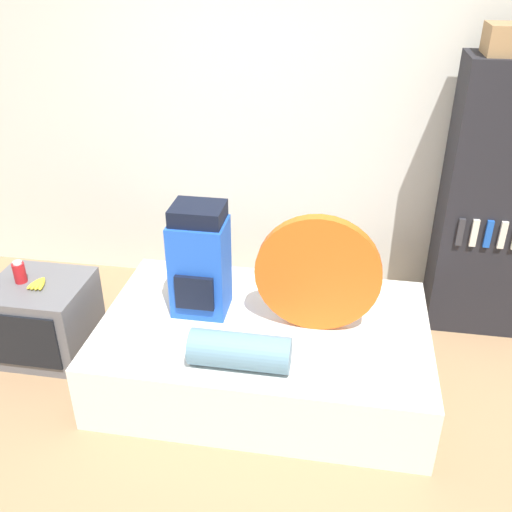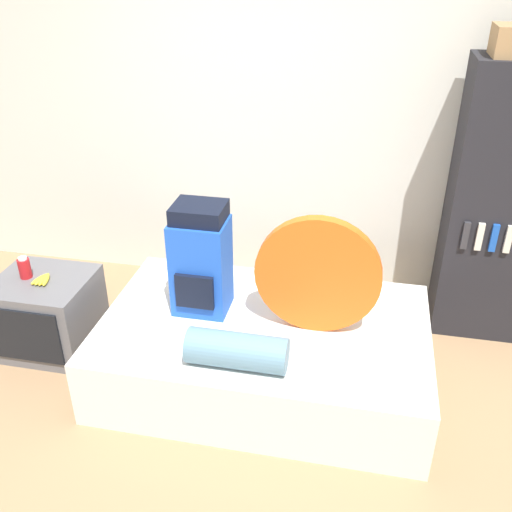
{
  "view_description": "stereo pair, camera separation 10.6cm",
  "coord_description": "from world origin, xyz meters",
  "px_view_note": "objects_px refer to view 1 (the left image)",
  "views": [
    {
      "loc": [
        0.52,
        -2.26,
        2.45
      ],
      "look_at": [
        0.05,
        0.53,
        0.88
      ],
      "focal_mm": 40.0,
      "sensor_mm": 36.0,
      "label": 1
    },
    {
      "loc": [
        0.62,
        -2.24,
        2.45
      ],
      "look_at": [
        0.05,
        0.53,
        0.88
      ],
      "focal_mm": 40.0,
      "sensor_mm": 36.0,
      "label": 2
    }
  ],
  "objects_px": {
    "backpack": "(200,261)",
    "television": "(43,318)",
    "sleeping_roll": "(240,351)",
    "canister": "(19,272)",
    "tent_bag": "(318,274)",
    "bookshelf": "(493,202)"
  },
  "relations": [
    {
      "from": "backpack",
      "to": "television",
      "type": "relative_size",
      "value": 1.14
    },
    {
      "from": "sleeping_roll",
      "to": "television",
      "type": "bearing_deg",
      "value": 162.12
    },
    {
      "from": "canister",
      "to": "television",
      "type": "bearing_deg",
      "value": -7.71
    },
    {
      "from": "tent_bag",
      "to": "bookshelf",
      "type": "relative_size",
      "value": 0.39
    },
    {
      "from": "canister",
      "to": "backpack",
      "type": "bearing_deg",
      "value": 1.29
    },
    {
      "from": "sleeping_roll",
      "to": "bookshelf",
      "type": "distance_m",
      "value": 2.01
    },
    {
      "from": "canister",
      "to": "tent_bag",
      "type": "bearing_deg",
      "value": -1.28
    },
    {
      "from": "tent_bag",
      "to": "bookshelf",
      "type": "bearing_deg",
      "value": 39.11
    },
    {
      "from": "tent_bag",
      "to": "sleeping_roll",
      "type": "xyz_separation_m",
      "value": [
        -0.37,
        -0.43,
        -0.26
      ]
    },
    {
      "from": "bookshelf",
      "to": "tent_bag",
      "type": "bearing_deg",
      "value": -140.89
    },
    {
      "from": "tent_bag",
      "to": "television",
      "type": "bearing_deg",
      "value": 179.11
    },
    {
      "from": "backpack",
      "to": "bookshelf",
      "type": "distance_m",
      "value": 1.98
    },
    {
      "from": "backpack",
      "to": "sleeping_roll",
      "type": "height_order",
      "value": "backpack"
    },
    {
      "from": "canister",
      "to": "sleeping_roll",
      "type": "bearing_deg",
      "value": -17.19
    },
    {
      "from": "backpack",
      "to": "tent_bag",
      "type": "distance_m",
      "value": 0.71
    },
    {
      "from": "tent_bag",
      "to": "television",
      "type": "height_order",
      "value": "tent_bag"
    },
    {
      "from": "bookshelf",
      "to": "canister",
      "type": "bearing_deg",
      "value": -164.24
    },
    {
      "from": "backpack",
      "to": "tent_bag",
      "type": "xyz_separation_m",
      "value": [
        0.71,
        -0.07,
        0.02
      ]
    },
    {
      "from": "backpack",
      "to": "canister",
      "type": "distance_m",
      "value": 1.2
    },
    {
      "from": "tent_bag",
      "to": "bookshelf",
      "type": "height_order",
      "value": "bookshelf"
    },
    {
      "from": "tent_bag",
      "to": "sleeping_roll",
      "type": "distance_m",
      "value": 0.62
    },
    {
      "from": "backpack",
      "to": "bookshelf",
      "type": "height_order",
      "value": "bookshelf"
    }
  ]
}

